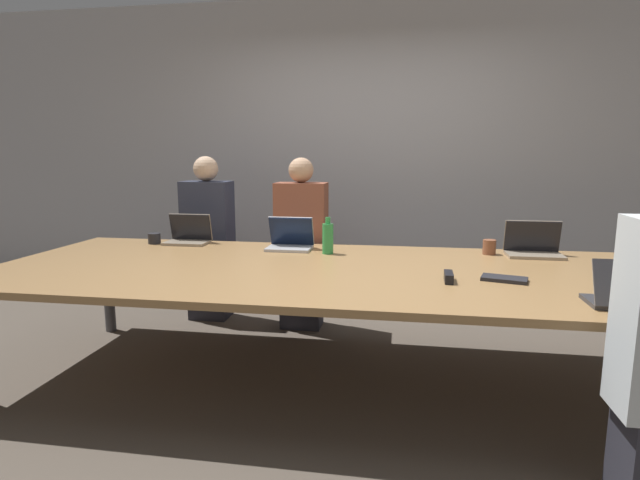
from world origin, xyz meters
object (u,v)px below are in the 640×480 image
object	(u,v)px
laptop_far_midleft	(290,240)
laptop_far_right	(533,246)
laptop_near_right	(631,294)
bottle_far_midleft	(328,238)
cup_far_left	(154,238)
person_far_left	(209,241)
laptop_far_left	(189,235)
cup_far_right	(489,247)
stapler	(449,277)
person_far_midleft	(302,247)

from	to	relation	value
laptop_far_midleft	laptop_far_right	world-z (taller)	same
laptop_near_right	laptop_far_right	distance (m)	1.16
bottle_far_midleft	cup_far_left	bearing A→B (deg)	172.70
person_far_left	laptop_far_right	bearing A→B (deg)	-10.97
laptop_far_left	cup_far_right	size ratio (longest dim) A/B	3.27
cup_far_left	person_far_left	bearing A→B (deg)	62.59
stapler	cup_far_left	bearing A→B (deg)	160.50
laptop_far_midleft	laptop_far_right	size ratio (longest dim) A/B	0.89
laptop_far_right	cup_far_left	bearing A→B (deg)	179.70
person_far_midleft	stapler	xyz separation A→B (m)	(1.04, -1.19, 0.09)
laptop_far_left	laptop_far_midleft	distance (m)	0.82
laptop_far_left	cup_far_right	world-z (taller)	laptop_far_left
laptop_far_left	laptop_far_midleft	size ratio (longest dim) A/B	1.02
laptop_far_midleft	stapler	size ratio (longest dim) A/B	2.11
cup_far_right	laptop_near_right	bearing A→B (deg)	-70.16
laptop_far_left	person_far_midleft	distance (m)	0.88
laptop_far_right	laptop_near_right	bearing A→B (deg)	-83.50
laptop_far_left	laptop_near_right	bearing A→B (deg)	-25.21
cup_far_left	person_far_midleft	xyz separation A→B (m)	(1.06, 0.37, -0.10)
cup_far_right	stapler	distance (m)	0.87
bottle_far_midleft	person_far_midleft	bearing A→B (deg)	118.35
laptop_far_midleft	laptop_near_right	world-z (taller)	laptop_far_midleft
bottle_far_midleft	laptop_near_right	size ratio (longest dim) A/B	0.73
person_far_left	stapler	xyz separation A→B (m)	(1.86, -1.29, 0.08)
laptop_near_right	stapler	bearing A→B (deg)	-24.47
cup_far_left	stapler	size ratio (longest dim) A/B	0.61
laptop_far_midleft	stapler	world-z (taller)	laptop_far_midleft
laptop_far_left	laptop_far_right	size ratio (longest dim) A/B	0.91
laptop_near_right	laptop_far_left	bearing A→B (deg)	-25.21
bottle_far_midleft	laptop_far_right	world-z (taller)	bottle_far_midleft
laptop_far_left	person_far_left	distance (m)	0.42
person_far_left	stapler	bearing A→B (deg)	-34.71
stapler	laptop_far_left	bearing A→B (deg)	156.37
laptop_far_left	laptop_far_right	xyz separation A→B (m)	(2.47, -0.08, 0.00)
laptop_near_right	stapler	xyz separation A→B (m)	(-0.75, 0.34, -0.04)
person_far_midleft	cup_far_right	bearing A→B (deg)	-15.79
cup_far_left	person_far_midleft	bearing A→B (deg)	19.22
person_far_midleft	laptop_far_right	bearing A→B (deg)	-13.07
person_far_midleft	stapler	size ratio (longest dim) A/B	9.03
bottle_far_midleft	laptop_near_right	world-z (taller)	bottle_far_midleft
person_far_left	laptop_far_midleft	world-z (taller)	person_far_left
laptop_near_right	cup_far_right	distance (m)	1.22
laptop_far_midleft	laptop_far_left	bearing A→B (deg)	172.55
person_far_left	person_far_midleft	distance (m)	0.83
laptop_far_right	cup_far_right	distance (m)	0.28
cup_far_right	stapler	world-z (taller)	cup_far_right
bottle_far_midleft	cup_far_right	bearing A→B (deg)	8.20
person_far_left	cup_far_left	world-z (taller)	person_far_left
bottle_far_midleft	laptop_near_right	xyz separation A→B (m)	(1.50, -0.99, -0.04)
person_far_midleft	cup_far_right	world-z (taller)	person_far_midleft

